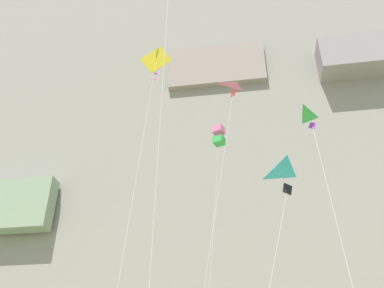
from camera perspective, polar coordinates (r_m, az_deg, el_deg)
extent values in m
cube|color=gray|center=(64.71, 4.42, -0.46)|extent=(180.00, 20.70, 71.48)
cube|color=gray|center=(55.79, -23.10, -7.63)|extent=(10.42, 2.08, 6.33)
cube|color=gray|center=(60.64, 3.34, 10.01)|extent=(13.34, 2.22, 6.79)
cube|color=gray|center=(60.08, 21.08, 10.56)|extent=(9.53, 4.25, 4.97)
cube|color=yellow|center=(31.23, -4.85, 11.18)|extent=(2.19, 0.78, 2.23)
cylinder|color=black|center=(31.23, -4.85, 11.18)|extent=(0.38, 0.54, 1.80)
cube|color=yellow|center=(30.66, -4.99, 10.01)|extent=(0.25, 0.15, 0.13)
cube|color=purple|center=(30.33, -4.90, 9.37)|extent=(0.22, 0.20, 0.13)
cube|color=pink|center=(30.04, -5.13, 8.67)|extent=(0.26, 0.13, 0.13)
cylinder|color=silver|center=(22.50, -7.79, -6.37)|extent=(0.13, 5.17, 22.82)
cylinder|color=silver|center=(19.28, -3.80, 10.35)|extent=(0.19, 2.34, 29.47)
cube|color=pink|center=(37.75, 3.58, 1.87)|extent=(1.15, 1.15, 0.62)
cube|color=green|center=(37.12, 3.63, 0.41)|extent=(1.15, 1.15, 0.62)
cylinder|color=black|center=(37.41, 4.21, 1.20)|extent=(0.03, 0.03, 1.67)
cylinder|color=black|center=(37.46, 3.00, 1.10)|extent=(0.03, 0.03, 1.67)
cylinder|color=silver|center=(29.92, 2.63, -14.71)|extent=(1.24, 5.67, 21.36)
pyramid|color=#38B2D1|center=(19.51, 14.01, -5.80)|extent=(1.76, 2.02, 0.35)
cube|color=black|center=(19.20, 12.65, -5.90)|extent=(0.47, 0.28, 0.54)
pyramid|color=green|center=(20.58, 16.77, 2.54)|extent=(0.78, 1.19, 0.33)
cube|color=purple|center=(20.52, 15.80, 2.38)|extent=(0.37, 0.06, 0.39)
cylinder|color=silver|center=(16.11, 19.60, -13.20)|extent=(0.12, 3.65, 12.96)
pyramid|color=pink|center=(25.75, 6.00, 7.45)|extent=(1.74, 1.60, 0.37)
cube|color=red|center=(26.01, 5.50, 6.76)|extent=(0.29, 0.40, 0.48)
cylinder|color=silver|center=(20.30, 2.83, -11.12)|extent=(2.61, 2.85, 18.01)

